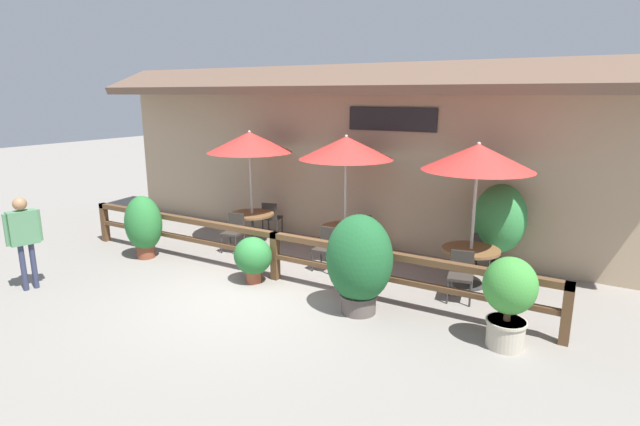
% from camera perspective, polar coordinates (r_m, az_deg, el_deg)
% --- Properties ---
extents(ground_plane, '(60.00, 60.00, 0.00)m').
position_cam_1_polar(ground_plane, '(9.15, -8.98, -9.49)').
color(ground_plane, gray).
extents(building_facade, '(14.28, 1.49, 4.23)m').
position_cam_1_polar(building_facade, '(11.95, 3.31, 6.82)').
color(building_facade, tan).
rests_on(building_facade, ground).
extents(patio_railing, '(10.40, 0.14, 0.95)m').
position_cam_1_polar(patio_railing, '(9.69, -5.18, -3.68)').
color(patio_railing, brown).
rests_on(patio_railing, ground).
extents(patio_umbrella_near, '(2.00, 2.00, 2.72)m').
position_cam_1_polar(patio_umbrella_near, '(11.87, -8.05, 8.00)').
color(patio_umbrella_near, '#B7B2A8').
rests_on(patio_umbrella_near, ground).
extents(dining_table_near, '(1.06, 1.06, 0.73)m').
position_cam_1_polar(dining_table_near, '(12.19, -7.76, -0.69)').
color(dining_table_near, brown).
rests_on(dining_table_near, ground).
extents(chair_near_streetside, '(0.48, 0.48, 0.87)m').
position_cam_1_polar(chair_near_streetside, '(11.61, -9.81, -1.98)').
color(chair_near_streetside, '#332D28').
rests_on(chair_near_streetside, ground).
extents(chair_near_wallside, '(0.51, 0.51, 0.87)m').
position_cam_1_polar(chair_near_wallside, '(12.78, -5.58, -0.41)').
color(chair_near_wallside, '#332D28').
rests_on(chair_near_wallside, ground).
extents(patio_umbrella_middle, '(2.00, 2.00, 2.72)m').
position_cam_1_polar(patio_umbrella_middle, '(10.53, 3.01, 7.43)').
color(patio_umbrella_middle, '#B7B2A8').
rests_on(patio_umbrella_middle, ground).
extents(dining_table_middle, '(1.06, 1.06, 0.73)m').
position_cam_1_polar(dining_table_middle, '(10.89, 2.89, -2.30)').
color(dining_table_middle, brown).
rests_on(dining_table_middle, ground).
extents(chair_middle_streetside, '(0.43, 0.43, 0.87)m').
position_cam_1_polar(chair_middle_streetside, '(10.27, 0.73, -3.83)').
color(chair_middle_streetside, '#332D28').
rests_on(chair_middle_streetside, ground).
extents(chair_middle_wallside, '(0.49, 0.49, 0.87)m').
position_cam_1_polar(chair_middle_wallside, '(11.55, 5.05, -1.91)').
color(chair_middle_wallside, '#332D28').
rests_on(chair_middle_wallside, ground).
extents(patio_umbrella_far, '(2.00, 2.00, 2.72)m').
position_cam_1_polar(patio_umbrella_far, '(9.38, 17.60, 6.08)').
color(patio_umbrella_far, '#B7B2A8').
rests_on(patio_umbrella_far, ground).
extents(dining_table_far, '(1.06, 1.06, 0.73)m').
position_cam_1_polar(dining_table_far, '(9.78, 16.84, -4.72)').
color(dining_table_far, brown).
rests_on(dining_table_far, ground).
extents(chair_far_streetside, '(0.49, 0.49, 0.87)m').
position_cam_1_polar(chair_far_streetside, '(9.10, 15.80, -6.66)').
color(chair_far_streetside, '#332D28').
rests_on(chair_far_streetside, ground).
extents(chair_far_wallside, '(0.46, 0.46, 0.87)m').
position_cam_1_polar(chair_far_wallside, '(10.50, 18.07, -4.12)').
color(chair_far_wallside, '#332D28').
rests_on(chair_far_wallside, ground).
extents(potted_plant_corner_fern, '(0.75, 0.68, 0.90)m').
position_cam_1_polar(potted_plant_corner_fern, '(9.62, -7.68, -4.99)').
color(potted_plant_corner_fern, '#9E4C33').
rests_on(potted_plant_corner_fern, ground).
extents(potted_plant_broad_leaf, '(0.75, 0.67, 1.35)m').
position_cam_1_polar(potted_plant_broad_leaf, '(7.58, 20.78, -8.96)').
color(potted_plant_broad_leaf, '#B7AD99').
rests_on(potted_plant_broad_leaf, ground).
extents(potted_plant_small_flowering, '(0.84, 0.75, 1.39)m').
position_cam_1_polar(potted_plant_small_flowering, '(11.57, -19.52, -1.28)').
color(potted_plant_small_flowering, brown).
rests_on(potted_plant_small_flowering, ground).
extents(potted_plant_entrance_palm, '(1.11, 1.00, 1.67)m').
position_cam_1_polar(potted_plant_entrance_palm, '(8.17, 4.51, -5.56)').
color(potted_plant_entrance_palm, '#564C47').
rests_on(potted_plant_entrance_palm, ground).
extents(potted_plant_tall_tropical, '(1.02, 0.92, 1.84)m').
position_cam_1_polar(potted_plant_tall_tropical, '(10.43, 19.85, -0.71)').
color(potted_plant_tall_tropical, '#564C47').
rests_on(potted_plant_tall_tropical, ground).
extents(pedestrian, '(0.33, 0.59, 1.74)m').
position_cam_1_polar(pedestrian, '(10.52, -30.78, -1.78)').
color(pedestrian, '#2D334C').
rests_on(pedestrian, ground).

